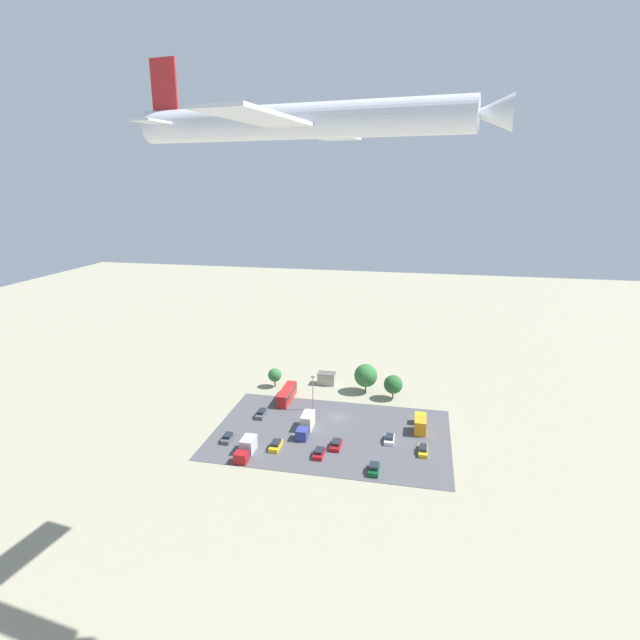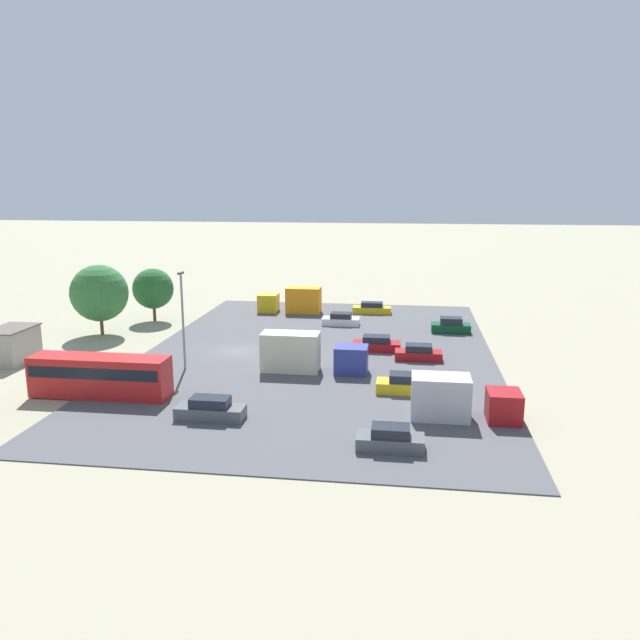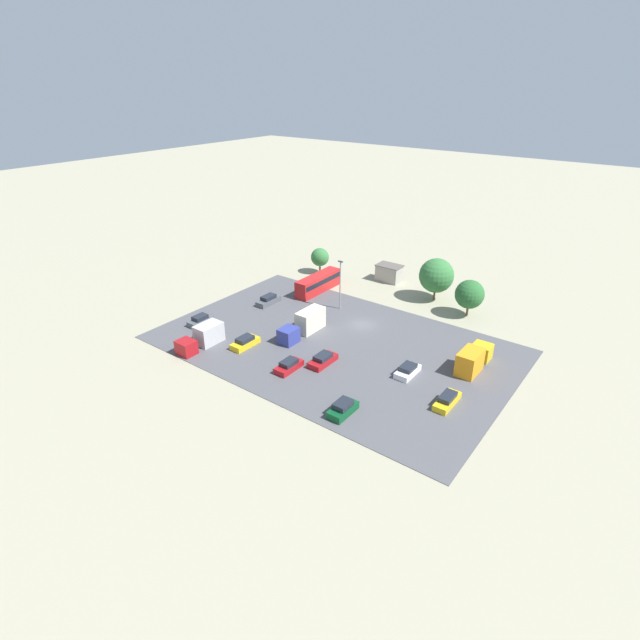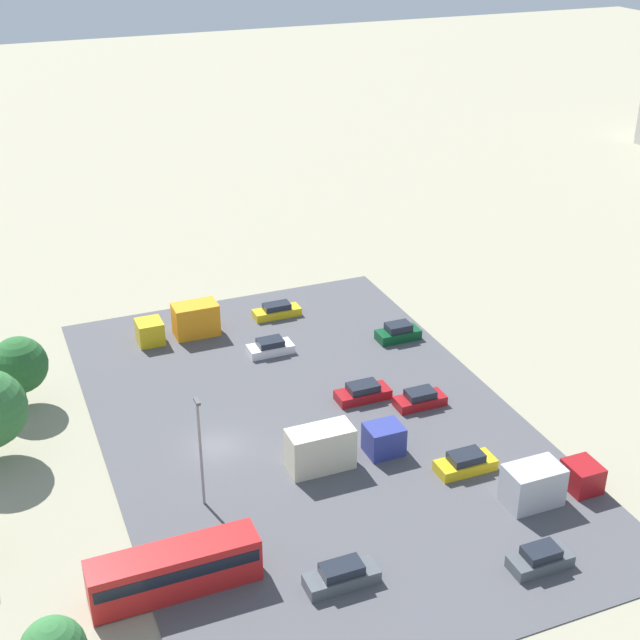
# 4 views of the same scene
# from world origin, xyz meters

# --- Properties ---
(ground_plane) EXTENTS (400.00, 400.00, 0.00)m
(ground_plane) POSITION_xyz_m (0.00, 0.00, 0.00)
(ground_plane) COLOR gray
(parking_lot_surface) EXTENTS (51.44, 33.16, 0.08)m
(parking_lot_surface) POSITION_xyz_m (0.00, 7.98, 0.04)
(parking_lot_surface) COLOR #4C4C51
(parking_lot_surface) RESTS_ON ground
(shed_building) EXTENTS (4.88, 3.27, 3.24)m
(shed_building) POSITION_xyz_m (6.33, -19.38, 1.63)
(shed_building) COLOR #9E998E
(shed_building) RESTS_ON ground
(bus) EXTENTS (2.54, 10.71, 3.13)m
(bus) POSITION_xyz_m (14.16, -6.84, 1.76)
(bus) COLOR red
(bus) RESTS_ON ground
(parked_car_0) EXTENTS (1.84, 4.16, 1.51)m
(parked_car_0) POSITION_xyz_m (21.03, 15.50, 0.71)
(parked_car_0) COLOR #4C5156
(parked_car_0) RESTS_ON ground
(parked_car_1) EXTENTS (1.80, 4.77, 1.56)m
(parked_car_1) POSITION_xyz_m (17.64, 2.97, 0.73)
(parked_car_1) COLOR #4C5156
(parked_car_1) RESTS_ON ground
(parked_car_2) EXTENTS (1.96, 4.57, 1.50)m
(parked_car_2) POSITION_xyz_m (10.09, 16.39, 0.71)
(parked_car_2) COLOR gold
(parked_car_2) RESTS_ON ground
(parked_car_3) EXTENTS (1.99, 4.24, 1.41)m
(parked_car_3) POSITION_xyz_m (-12.83, 8.88, 0.67)
(parked_car_3) COLOR silver
(parked_car_3) RESTS_ON ground
(parked_car_4) EXTENTS (1.98, 4.69, 1.45)m
(parked_car_4) POSITION_xyz_m (-2.11, 13.50, 0.69)
(parked_car_4) COLOR maroon
(parked_car_4) RESTS_ON ground
(parked_car_5) EXTENTS (1.76, 4.79, 1.41)m
(parked_car_5) POSITION_xyz_m (-19.89, 12.05, 0.67)
(parked_car_5) COLOR gold
(parked_car_5) RESTS_ON ground
(parked_car_6) EXTENTS (1.89, 4.32, 1.44)m
(parked_car_6) POSITION_xyz_m (0.66, 17.53, 0.68)
(parked_car_6) COLOR maroon
(parked_car_6) RESTS_ON ground
(parked_car_7) EXTENTS (1.95, 4.20, 1.66)m
(parked_car_7) POSITION_xyz_m (-10.78, 21.21, 0.77)
(parked_car_7) COLOR #0C4723
(parked_car_7) RESTS_ON ground
(parked_truck_0) EXTENTS (2.54, 7.87, 3.21)m
(parked_truck_0) POSITION_xyz_m (-19.15, 2.18, 1.55)
(parked_truck_0) COLOR gold
(parked_truck_0) RESTS_ON ground
(parked_truck_1) EXTENTS (2.35, 9.21, 3.38)m
(parked_truck_1) POSITION_xyz_m (5.64, 7.91, 1.63)
(parked_truck_1) COLOR navy
(parked_truck_1) RESTS_ON ground
(parked_truck_2) EXTENTS (2.57, 7.46, 3.00)m
(parked_truck_2) POSITION_xyz_m (15.19, 20.00, 1.45)
(parked_truck_2) COLOR maroon
(parked_truck_2) RESTS_ON ground
(tree_apron_mid) EXTENTS (4.78, 4.78, 6.32)m
(tree_apron_mid) POSITION_xyz_m (-12.06, -13.37, 3.92)
(tree_apron_mid) COLOR brown
(tree_apron_mid) RESTS_ON ground
(tree_apron_far) EXTENTS (6.08, 6.08, 7.64)m
(tree_apron_far) POSITION_xyz_m (-4.72, -16.31, 4.60)
(tree_apron_far) COLOR brown
(tree_apron_far) RESTS_ON ground
(light_pole_lot_centre) EXTENTS (0.90, 0.28, 8.63)m
(light_pole_lot_centre) POSITION_xyz_m (6.50, -2.90, 4.83)
(light_pole_lot_centre) COLOR gray
(light_pole_lot_centre) RESTS_ON ground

